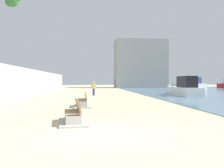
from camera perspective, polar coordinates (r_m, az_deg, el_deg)
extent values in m
plane|color=#C6B793|center=(25.45, -4.76, -3.04)|extent=(120.00, 120.00, 0.00)
cube|color=#ADAAA3|center=(26.35, -21.30, 0.37)|extent=(0.80, 64.00, 3.07)
cube|color=#ADAAA3|center=(8.89, -9.60, -8.94)|extent=(0.62, 0.28, 0.50)
cube|color=#ADAAA3|center=(10.27, -10.11, -7.61)|extent=(0.62, 0.28, 0.50)
cube|color=#997047|center=(9.55, -9.88, -7.03)|extent=(0.70, 1.65, 0.06)
cube|color=#997047|center=(9.53, -8.50, -5.34)|extent=(0.37, 1.61, 0.50)
cube|color=#ADAAA3|center=(9.61, -9.87, -9.45)|extent=(1.36, 2.23, 0.08)
cube|color=#ADAAA3|center=(14.69, -7.44, -5.02)|extent=(0.61, 0.23, 0.50)
cube|color=#ADAAA3|center=(16.08, -7.51, -4.50)|extent=(0.61, 0.23, 0.50)
cube|color=#997047|center=(15.36, -7.48, -3.99)|extent=(0.57, 1.62, 0.06)
cube|color=#997047|center=(15.35, -6.62, -2.95)|extent=(0.23, 1.61, 0.50)
cube|color=#ADAAA3|center=(15.41, -7.48, -5.51)|extent=(1.19, 2.14, 0.08)
cylinder|color=navy|center=(26.36, -4.50, -2.01)|extent=(0.12, 0.12, 0.82)
cylinder|color=navy|center=(26.33, -4.77, -2.01)|extent=(0.12, 0.12, 0.82)
cube|color=gold|center=(26.32, -4.63, -0.48)|extent=(0.35, 0.25, 0.58)
sphere|color=tan|center=(26.31, -4.64, 0.46)|extent=(0.22, 0.22, 0.22)
cylinder|color=gold|center=(26.37, -4.17, -0.41)|extent=(0.09, 0.09, 0.53)
cylinder|color=gold|center=(26.26, -5.10, -0.42)|extent=(0.09, 0.09, 0.53)
cube|color=white|center=(28.06, 17.46, -1.68)|extent=(2.58, 7.84, 0.93)
cube|color=black|center=(26.93, 18.23, 0.55)|extent=(1.62, 3.50, 1.27)
cube|color=white|center=(47.61, 18.45, -0.51)|extent=(4.37, 8.25, 1.11)
cube|color=navy|center=(46.70, 19.43, 0.86)|extent=(2.44, 3.79, 1.17)
cube|color=gray|center=(54.90, 7.07, 4.96)|extent=(12.00, 6.00, 11.21)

